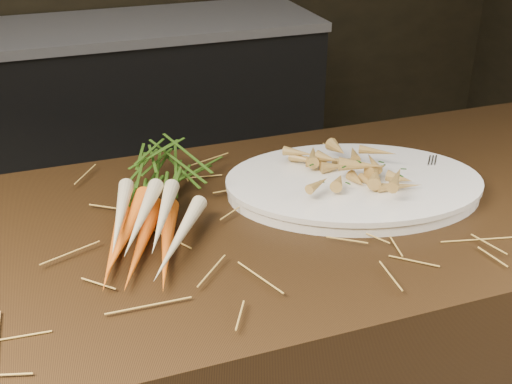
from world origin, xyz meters
TOP-DOWN VIEW (x-y plane):
  - back_counter at (0.30, 2.18)m, footprint 1.82×0.62m
  - straw_bedding at (0.00, 0.30)m, footprint 1.40×0.60m
  - root_veg_bunch at (0.13, 0.38)m, footprint 0.30×0.51m
  - serving_platter at (0.52, 0.33)m, footprint 0.58×0.47m
  - roasted_veg_heap at (0.52, 0.33)m, footprint 0.29×0.24m
  - serving_fork at (0.68, 0.25)m, footprint 0.13×0.16m

SIDE VIEW (x-z plane):
  - back_counter at x=0.30m, z-range 0.00..0.84m
  - straw_bedding at x=0.00m, z-range 0.90..0.92m
  - serving_platter at x=0.52m, z-range 0.90..0.93m
  - serving_fork at x=0.68m, z-range 0.93..0.93m
  - root_veg_bunch at x=0.13m, z-range 0.90..0.99m
  - roasted_veg_heap at x=0.52m, z-range 0.93..0.98m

